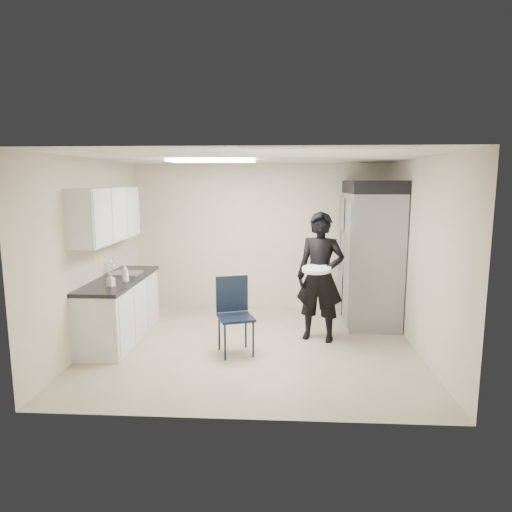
# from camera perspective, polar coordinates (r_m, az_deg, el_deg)

# --- Properties ---
(floor) EXTENTS (4.50, 4.50, 0.00)m
(floor) POSITION_cam_1_polar(r_m,az_deg,el_deg) (6.53, -0.43, -11.18)
(floor) COLOR tan
(floor) RESTS_ON ground
(ceiling) EXTENTS (4.50, 4.50, 0.00)m
(ceiling) POSITION_cam_1_polar(r_m,az_deg,el_deg) (6.13, -0.46, 12.24)
(ceiling) COLOR white
(ceiling) RESTS_ON back_wall
(back_wall) EXTENTS (4.50, 0.00, 4.50)m
(back_wall) POSITION_cam_1_polar(r_m,az_deg,el_deg) (8.17, 0.49, 2.38)
(back_wall) COLOR beige
(back_wall) RESTS_ON floor
(left_wall) EXTENTS (0.00, 4.00, 4.00)m
(left_wall) POSITION_cam_1_polar(r_m,az_deg,el_deg) (6.73, -19.93, 0.32)
(left_wall) COLOR beige
(left_wall) RESTS_ON floor
(right_wall) EXTENTS (0.00, 4.00, 4.00)m
(right_wall) POSITION_cam_1_polar(r_m,az_deg,el_deg) (6.45, 19.91, -0.05)
(right_wall) COLOR beige
(right_wall) RESTS_ON floor
(ceiling_panel) EXTENTS (1.20, 0.60, 0.02)m
(ceiling_panel) POSITION_cam_1_polar(r_m,az_deg,el_deg) (6.59, -5.55, 11.73)
(ceiling_panel) COLOR white
(ceiling_panel) RESTS_ON ceiling
(lower_counter) EXTENTS (0.60, 1.90, 0.86)m
(lower_counter) POSITION_cam_1_polar(r_m,az_deg,el_deg) (6.98, -16.61, -6.51)
(lower_counter) COLOR silver
(lower_counter) RESTS_ON floor
(countertop) EXTENTS (0.64, 1.95, 0.05)m
(countertop) POSITION_cam_1_polar(r_m,az_deg,el_deg) (6.88, -16.79, -2.86)
(countertop) COLOR black
(countertop) RESTS_ON lower_counter
(sink) EXTENTS (0.42, 0.40, 0.14)m
(sink) POSITION_cam_1_polar(r_m,az_deg,el_deg) (7.10, -15.94, -2.56)
(sink) COLOR gray
(sink) RESTS_ON countertop
(faucet) EXTENTS (0.02, 0.02, 0.24)m
(faucet) POSITION_cam_1_polar(r_m,az_deg,el_deg) (7.14, -17.51, -1.34)
(faucet) COLOR silver
(faucet) RESTS_ON countertop
(upper_cabinets) EXTENTS (0.35, 1.80, 0.75)m
(upper_cabinets) POSITION_cam_1_polar(r_m,az_deg,el_deg) (6.79, -18.15, 4.95)
(upper_cabinets) COLOR silver
(upper_cabinets) RESTS_ON left_wall
(towel_dispenser) EXTENTS (0.22, 0.30, 0.35)m
(towel_dispenser) POSITION_cam_1_polar(r_m,az_deg,el_deg) (7.91, -15.48, 4.14)
(towel_dispenser) COLOR black
(towel_dispenser) RESTS_ON left_wall
(notice_sticker_left) EXTENTS (0.00, 0.12, 0.07)m
(notice_sticker_left) POSITION_cam_1_polar(r_m,az_deg,el_deg) (6.83, -19.52, -0.22)
(notice_sticker_left) COLOR yellow
(notice_sticker_left) RESTS_ON left_wall
(notice_sticker_right) EXTENTS (0.00, 0.12, 0.07)m
(notice_sticker_right) POSITION_cam_1_polar(r_m,az_deg,el_deg) (7.02, -18.87, -0.27)
(notice_sticker_right) COLOR yellow
(notice_sticker_right) RESTS_ON left_wall
(commercial_fridge) EXTENTS (0.80, 1.35, 2.10)m
(commercial_fridge) POSITION_cam_1_polar(r_m,az_deg,el_deg) (7.62, 14.08, -0.32)
(commercial_fridge) COLOR gray
(commercial_fridge) RESTS_ON floor
(fridge_compressor) EXTENTS (0.80, 1.35, 0.20)m
(fridge_compressor) POSITION_cam_1_polar(r_m,az_deg,el_deg) (7.52, 14.43, 8.36)
(fridge_compressor) COLOR black
(fridge_compressor) RESTS_ON commercial_fridge
(folding_chair) EXTENTS (0.57, 0.57, 1.00)m
(folding_chair) POSITION_cam_1_polar(r_m,az_deg,el_deg) (6.11, -2.55, -7.72)
(folding_chair) COLOR black
(folding_chair) RESTS_ON floor
(man_tuxedo) EXTENTS (0.79, 0.64, 1.87)m
(man_tuxedo) POSITION_cam_1_polar(r_m,az_deg,el_deg) (6.61, 8.03, -2.60)
(man_tuxedo) COLOR black
(man_tuxedo) RESTS_ON floor
(bucket_lid) EXTENTS (0.50, 0.50, 0.05)m
(bucket_lid) POSITION_cam_1_polar(r_m,az_deg,el_deg) (6.34, 7.58, -1.66)
(bucket_lid) COLOR white
(bucket_lid) RESTS_ON man_tuxedo
(soap_bottle_a) EXTENTS (0.13, 0.13, 0.26)m
(soap_bottle_a) POSITION_cam_1_polar(r_m,az_deg,el_deg) (6.56, -16.04, -2.04)
(soap_bottle_a) COLOR white
(soap_bottle_a) RESTS_ON countertop
(soap_bottle_b) EXTENTS (0.10, 0.10, 0.18)m
(soap_bottle_b) POSITION_cam_1_polar(r_m,az_deg,el_deg) (6.35, -17.71, -2.84)
(soap_bottle_b) COLOR silver
(soap_bottle_b) RESTS_ON countertop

